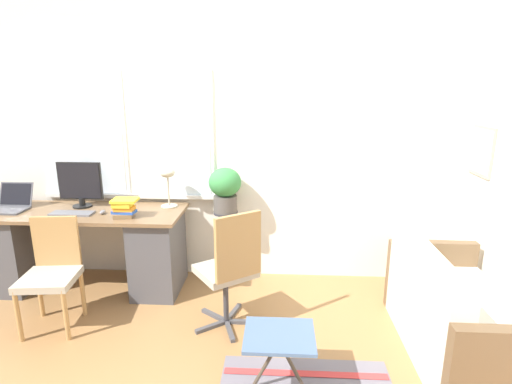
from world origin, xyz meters
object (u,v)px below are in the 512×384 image
at_px(laptop, 10,204).
at_px(office_chair_swivel, 230,268).
at_px(monitor, 80,184).
at_px(plant_stand, 226,222).
at_px(mouse, 103,212).
at_px(desk_lamp, 168,178).
at_px(book_stack, 124,208).
at_px(potted_plant, 225,187).
at_px(desk_chair_wooden, 52,270).
at_px(couch_loveseat, 456,319).
at_px(folding_stool, 279,339).
at_px(keyboard, 72,213).

distance_m(laptop, office_chair_swivel, 2.23).
height_order(monitor, plant_stand, monitor).
xyz_separation_m(mouse, desk_lamp, (0.54, 0.27, 0.26)).
relative_size(laptop, monitor, 0.74).
bearing_deg(book_stack, potted_plant, 24.03).
height_order(desk_chair_wooden, plant_stand, desk_chair_wooden).
distance_m(monitor, couch_loveseat, 3.38).
distance_m(couch_loveseat, plant_stand, 2.10).
bearing_deg(desk_chair_wooden, monitor, 89.22).
bearing_deg(desk_chair_wooden, mouse, 61.12).
distance_m(laptop, desk_chair_wooden, 0.99).
bearing_deg(couch_loveseat, monitor, 73.35).
xyz_separation_m(book_stack, potted_plant, (0.84, 0.38, 0.10)).
bearing_deg(folding_stool, book_stack, 141.25).
relative_size(keyboard, folding_stool, 0.86).
bearing_deg(monitor, office_chair_swivel, -26.01).
bearing_deg(monitor, desk_lamp, 3.55).
xyz_separation_m(monitor, book_stack, (0.52, -0.29, -0.14)).
xyz_separation_m(potted_plant, folding_stool, (0.52, -1.47, -0.60)).
relative_size(desk_lamp, book_stack, 1.70).
distance_m(book_stack, desk_chair_wooden, 0.75).
height_order(laptop, desk_lamp, desk_lamp).
bearing_deg(desk_lamp, mouse, -153.56).
relative_size(monitor, desk_chair_wooden, 0.50).
bearing_deg(laptop, book_stack, -7.86).
bearing_deg(desk_chair_wooden, office_chair_swivel, -6.07).
height_order(laptop, folding_stool, laptop).
distance_m(desk_lamp, book_stack, 0.50).
relative_size(laptop, couch_loveseat, 0.23).
height_order(keyboard, book_stack, book_stack).
relative_size(book_stack, plant_stand, 0.31).
bearing_deg(desk_chair_wooden, folding_stool, -26.02).
relative_size(mouse, office_chair_swivel, 0.08).
xyz_separation_m(keyboard, book_stack, (0.50, -0.05, 0.08)).
distance_m(monitor, office_chair_swivel, 1.74).
bearing_deg(laptop, plant_stand, 6.26).
height_order(office_chair_swivel, folding_stool, office_chair_swivel).
relative_size(book_stack, potted_plant, 0.52).
bearing_deg(office_chair_swivel, couch_loveseat, 136.45).
xyz_separation_m(monitor, potted_plant, (1.37, 0.09, -0.03)).
bearing_deg(potted_plant, office_chair_swivel, -80.46).
relative_size(office_chair_swivel, couch_loveseat, 0.73).
relative_size(monitor, mouse, 5.78).
distance_m(office_chair_swivel, couch_loveseat, 1.69).
distance_m(desk_lamp, potted_plant, 0.55).
xyz_separation_m(desk_lamp, couch_loveseat, (2.33, -1.00, -0.78)).
bearing_deg(mouse, folding_stool, -36.29).
xyz_separation_m(monitor, folding_stool, (1.89, -1.39, -0.63)).
bearing_deg(desk_chair_wooden, potted_plant, 26.23).
xyz_separation_m(desk_chair_wooden, plant_stand, (1.29, 0.83, 0.15)).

